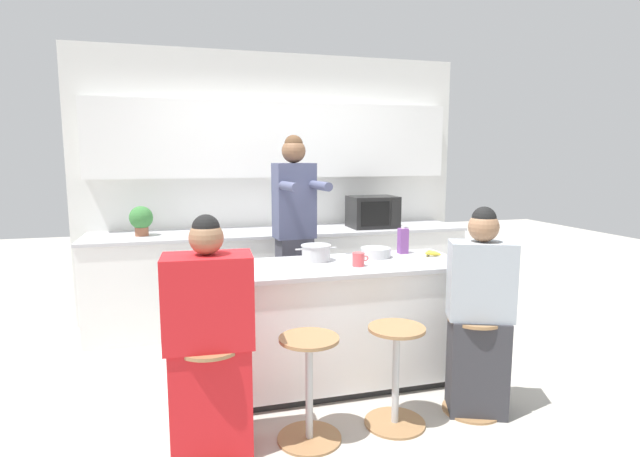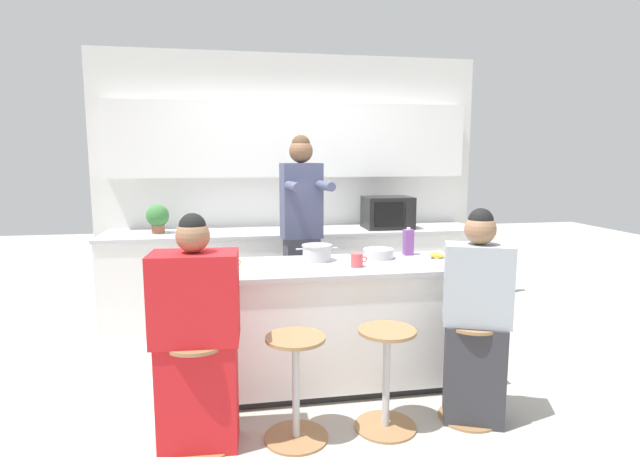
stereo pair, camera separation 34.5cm
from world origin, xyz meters
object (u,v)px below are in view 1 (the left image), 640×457
object	(u,v)px
kitchen_island	(323,324)
juice_carton	(403,241)
bar_stool_leftmost	(211,398)
coffee_cup_far	(233,265)
bar_stool_rightmost	(474,363)
potted_plant	(141,219)
person_wrapped_blanket	(210,345)
person_seated_near	(479,321)
coffee_cup_near	(358,259)
person_cooking	(295,243)
cooking_pot	(316,253)
banana_bunch	(431,253)
bar_stool_center_right	(396,374)
fruit_bowl	(376,252)
microwave	(373,212)
bar_stool_center_left	(309,387)

from	to	relation	value
kitchen_island	juice_carton	size ratio (longest dim) A/B	9.64
bar_stool_leftmost	kitchen_island	bearing A→B (deg)	39.10
coffee_cup_far	bar_stool_rightmost	bearing A→B (deg)	-22.90
juice_carton	potted_plant	xyz separation A→B (m)	(-2.04, 1.21, 0.10)
bar_stool_leftmost	coffee_cup_far	xyz separation A→B (m)	(0.20, 0.65, 0.61)
kitchen_island	person_wrapped_blanket	distance (m)	1.08
person_seated_near	coffee_cup_near	size ratio (longest dim) A/B	11.49
person_cooking	cooking_pot	xyz separation A→B (m)	(0.03, -0.56, 0.02)
bar_stool_rightmost	person_seated_near	size ratio (longest dim) A/B	0.47
bar_stool_leftmost	person_wrapped_blanket	xyz separation A→B (m)	(0.00, 0.02, 0.30)
kitchen_island	bar_stool_leftmost	xyz separation A→B (m)	(-0.84, -0.68, -0.12)
coffee_cup_near	banana_bunch	bearing A→B (deg)	15.36
bar_stool_center_right	cooking_pot	bearing A→B (deg)	109.82
person_wrapped_blanket	potted_plant	world-z (taller)	person_wrapped_blanket
bar_stool_center_right	coffee_cup_far	size ratio (longest dim) A/B	6.11
cooking_pot	person_cooking	bearing A→B (deg)	93.54
bar_stool_rightmost	person_wrapped_blanket	xyz separation A→B (m)	(-1.67, -0.01, 0.30)
fruit_bowl	coffee_cup_near	size ratio (longest dim) A/B	1.94
microwave	potted_plant	xyz separation A→B (m)	(-2.24, 0.05, -0.01)
bar_stool_leftmost	cooking_pot	xyz separation A→B (m)	(0.82, 0.82, 0.63)
person_seated_near	cooking_pot	xyz separation A→B (m)	(-0.87, 0.80, 0.34)
juice_carton	fruit_bowl	bearing A→B (deg)	-161.95
kitchen_island	bar_stool_center_right	distance (m)	0.73
fruit_bowl	banana_bunch	distance (m)	0.44
banana_bunch	person_cooking	bearing A→B (deg)	146.03
bar_stool_leftmost	microwave	xyz separation A→B (m)	(1.76, 2.07, 0.77)
juice_carton	person_cooking	bearing A→B (deg)	148.87
juice_carton	microwave	size ratio (longest dim) A/B	0.46
person_wrapped_blanket	bar_stool_center_left	bearing A→B (deg)	0.05
fruit_bowl	coffee_cup_far	xyz separation A→B (m)	(-1.10, -0.17, 0.00)
bar_stool_center_right	person_cooking	world-z (taller)	person_cooking
bar_stool_rightmost	coffee_cup_far	bearing A→B (deg)	157.10
kitchen_island	microwave	size ratio (longest dim) A/B	4.41
coffee_cup_near	microwave	distance (m)	1.67
cooking_pot	potted_plant	xyz separation A→B (m)	(-1.30, 1.30, 0.14)
kitchen_island	person_cooking	xyz separation A→B (m)	(-0.05, 0.70, 0.48)
bar_stool_center_right	cooking_pot	distance (m)	1.06
juice_carton	potted_plant	distance (m)	2.38
cooking_pot	coffee_cup_near	xyz separation A→B (m)	(0.24, -0.25, -0.01)
bar_stool_center_right	potted_plant	bearing A→B (deg)	127.08
bar_stool_center_left	fruit_bowl	world-z (taller)	fruit_bowl
bar_stool_center_right	person_seated_near	bearing A→B (deg)	0.48
coffee_cup_far	juice_carton	xyz separation A→B (m)	(1.36, 0.26, 0.06)
bar_stool_center_left	bar_stool_center_right	world-z (taller)	same
bar_stool_rightmost	coffee_cup_far	world-z (taller)	coffee_cup_far
coffee_cup_far	microwave	distance (m)	2.12
bar_stool_center_right	cooking_pot	xyz separation A→B (m)	(-0.29, 0.81, 0.63)
banana_bunch	microwave	size ratio (longest dim) A/B	0.33
bar_stool_leftmost	fruit_bowl	bearing A→B (deg)	32.43
kitchen_island	fruit_bowl	distance (m)	0.68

